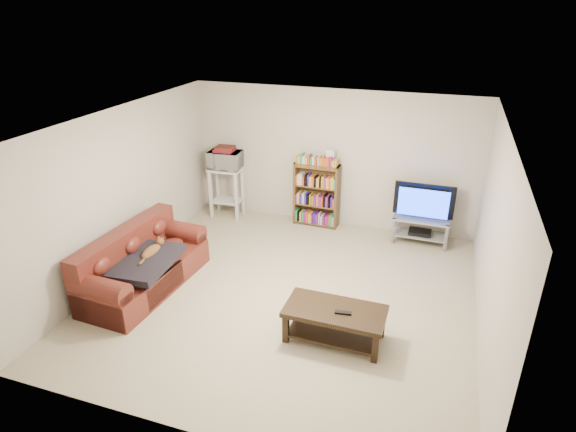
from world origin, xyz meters
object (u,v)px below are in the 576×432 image
at_px(sofa, 141,267).
at_px(bookshelf, 316,194).
at_px(coffee_table, 335,318).
at_px(tv_stand, 421,226).

height_order(sofa, bookshelf, bookshelf).
distance_m(sofa, coffee_table, 2.86).
height_order(tv_stand, bookshelf, bookshelf).
bearing_deg(coffee_table, tv_stand, 76.08).
bearing_deg(sofa, bookshelf, 60.51).
bearing_deg(tv_stand, sofa, -143.33).
bearing_deg(bookshelf, tv_stand, -2.18).
relative_size(coffee_table, tv_stand, 1.31).
distance_m(coffee_table, tv_stand, 3.00).
relative_size(tv_stand, bookshelf, 0.79).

